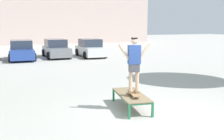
# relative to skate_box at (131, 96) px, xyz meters

# --- Properties ---
(ground_plane) EXTENTS (120.00, 120.00, 0.00)m
(ground_plane) POSITION_rel_skate_box_xyz_m (0.45, -0.73, -0.41)
(ground_plane) COLOR #B7B5AD
(skate_box) EXTENTS (1.09, 2.01, 0.46)m
(skate_box) POSITION_rel_skate_box_xyz_m (0.00, 0.00, 0.00)
(skate_box) COLOR #237A4C
(skate_box) RESTS_ON ground
(skateboard) EXTENTS (0.39, 0.82, 0.09)m
(skateboard) POSITION_rel_skate_box_xyz_m (-0.04, -0.24, 0.12)
(skateboard) COLOR #9E754C
(skateboard) RESTS_ON skate_box
(skater) EXTENTS (0.99, 0.36, 1.69)m
(skater) POSITION_rel_skate_box_xyz_m (-0.04, -0.23, 1.12)
(skater) COLOR beige
(skater) RESTS_ON skateboard
(car_blue) EXTENTS (2.10, 4.29, 1.50)m
(car_blue) POSITION_rel_skate_box_xyz_m (-2.04, 14.21, 0.28)
(car_blue) COLOR #28479E
(car_blue) RESTS_ON ground
(car_grey) EXTENTS (1.98, 4.23, 1.50)m
(car_grey) POSITION_rel_skate_box_xyz_m (0.73, 14.69, 0.28)
(car_grey) COLOR slate
(car_grey) RESTS_ON ground
(car_white) EXTENTS (2.06, 4.27, 1.50)m
(car_white) POSITION_rel_skate_box_xyz_m (3.49, 13.94, 0.28)
(car_white) COLOR silver
(car_white) RESTS_ON ground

